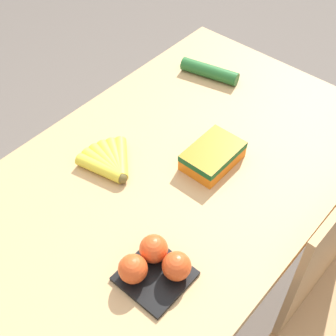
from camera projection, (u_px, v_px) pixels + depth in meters
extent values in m
plane|color=#665B51|center=(168.00, 298.00, 1.89)|extent=(12.00, 12.00, 0.00)
cube|color=tan|center=(168.00, 178.00, 1.34)|extent=(1.37, 0.82, 0.03)
cylinder|color=tan|center=(200.00, 115.00, 2.10)|extent=(0.06, 0.06, 0.73)
cube|color=tan|center=(329.00, 246.00, 1.24)|extent=(0.39, 0.02, 0.46)
cylinder|color=tan|center=(324.00, 289.00, 1.68)|extent=(0.04, 0.04, 0.45)
sphere|color=brown|center=(122.00, 178.00, 1.30)|extent=(0.03, 0.03, 0.03)
cylinder|color=yellow|center=(121.00, 158.00, 1.35)|extent=(0.13, 0.13, 0.04)
cylinder|color=yellow|center=(116.00, 159.00, 1.35)|extent=(0.11, 0.14, 0.04)
cylinder|color=yellow|center=(111.00, 160.00, 1.35)|extent=(0.09, 0.15, 0.04)
cylinder|color=yellow|center=(107.00, 162.00, 1.34)|extent=(0.06, 0.15, 0.04)
cylinder|color=yellow|center=(103.00, 165.00, 1.33)|extent=(0.04, 0.15, 0.04)
cylinder|color=yellow|center=(100.00, 168.00, 1.33)|extent=(0.07, 0.15, 0.04)
cube|color=black|center=(155.00, 276.00, 1.11)|extent=(0.15, 0.15, 0.01)
sphere|color=#DB4C1E|center=(154.00, 249.00, 1.12)|extent=(0.07, 0.07, 0.07)
sphere|color=#DB4C1E|center=(133.00, 269.00, 1.08)|extent=(0.07, 0.07, 0.07)
sphere|color=#DB4C1E|center=(177.00, 266.00, 1.08)|extent=(0.07, 0.07, 0.07)
cube|color=orange|center=(213.00, 156.00, 1.34)|extent=(0.17, 0.12, 0.06)
cube|color=#145123|center=(213.00, 152.00, 1.33)|extent=(0.17, 0.12, 0.02)
cylinder|color=#236028|center=(210.00, 71.00, 1.62)|extent=(0.09, 0.21, 0.05)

